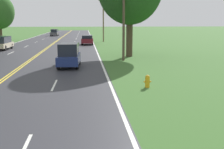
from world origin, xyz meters
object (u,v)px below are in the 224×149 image
object	(u,v)px
car_dark_blue_van_nearest	(69,55)
car_dark_grey_suv_mid_far	(55,32)
car_maroon_hatchback_mid_near	(87,39)
car_champagne_van_approaching	(2,43)
fire_hydrant	(147,81)

from	to	relation	value
car_dark_blue_van_nearest	car_dark_grey_suv_mid_far	distance (m)	51.99
car_maroon_hatchback_mid_near	car_dark_grey_suv_mid_far	size ratio (longest dim) A/B	0.78
car_champagne_van_approaching	car_maroon_hatchback_mid_near	xyz separation A→B (m)	(11.41, 7.37, -0.10)
fire_hydrant	car_dark_blue_van_nearest	world-z (taller)	car_dark_blue_van_nearest
car_dark_blue_van_nearest	car_dark_grey_suv_mid_far	xyz separation A→B (m)	(-6.49, 51.58, -0.12)
car_dark_blue_van_nearest	car_maroon_hatchback_mid_near	distance (m)	22.81
car_dark_blue_van_nearest	car_dark_grey_suv_mid_far	size ratio (longest dim) A/B	0.88
car_dark_blue_van_nearest	car_champagne_van_approaching	xyz separation A→B (m)	(-9.67, 15.36, -0.09)
fire_hydrant	car_maroon_hatchback_mid_near	size ratio (longest dim) A/B	0.19
fire_hydrant	car_maroon_hatchback_mid_near	bearing A→B (deg)	95.84
car_dark_blue_van_nearest	car_maroon_hatchback_mid_near	bearing A→B (deg)	177.84
car_champagne_van_approaching	car_maroon_hatchback_mid_near	bearing A→B (deg)	-54.98
fire_hydrant	car_dark_grey_suv_mid_far	size ratio (longest dim) A/B	0.15
car_dark_blue_van_nearest	car_maroon_hatchback_mid_near	world-z (taller)	car_dark_blue_van_nearest
fire_hydrant	car_dark_blue_van_nearest	distance (m)	9.35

